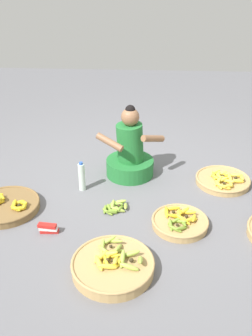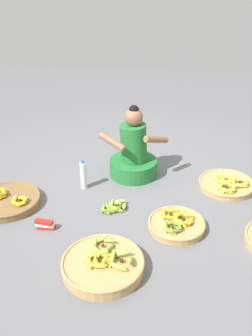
% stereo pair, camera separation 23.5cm
% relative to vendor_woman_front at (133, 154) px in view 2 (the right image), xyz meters
% --- Properties ---
extents(ground_plane, '(10.00, 10.00, 0.00)m').
position_rel_vendor_woman_front_xyz_m(ground_plane, '(-0.01, -0.30, -0.26)').
color(ground_plane, slate).
extents(vendor_woman_front, '(0.72, 0.54, 0.80)m').
position_rel_vendor_woman_front_xyz_m(vendor_woman_front, '(0.00, 0.00, 0.00)').
color(vendor_woman_front, '#237233').
rests_on(vendor_woman_front, ground).
extents(banana_basket_near_vendor, '(0.57, 0.57, 0.14)m').
position_rel_vendor_woman_front_xyz_m(banana_basket_near_vendor, '(1.00, -0.14, -0.21)').
color(banana_basket_near_vendor, tan).
rests_on(banana_basket_near_vendor, ground).
extents(banana_basket_mid_left, '(0.51, 0.51, 0.14)m').
position_rel_vendor_woman_front_xyz_m(banana_basket_mid_left, '(0.50, -0.90, -0.21)').
color(banana_basket_mid_left, tan).
rests_on(banana_basket_mid_left, ground).
extents(banana_basket_front_right, '(0.63, 0.63, 0.15)m').
position_rel_vendor_woman_front_xyz_m(banana_basket_front_right, '(-1.14, -0.76, -0.21)').
color(banana_basket_front_right, brown).
rests_on(banana_basket_front_right, ground).
extents(banana_basket_back_center, '(0.63, 0.63, 0.17)m').
position_rel_vendor_woman_front_xyz_m(banana_basket_back_center, '(-0.05, -1.49, -0.20)').
color(banana_basket_back_center, tan).
rests_on(banana_basket_back_center, ground).
extents(loose_bananas_back_left, '(0.25, 0.23, 0.07)m').
position_rel_vendor_woman_front_xyz_m(loose_bananas_back_left, '(-0.10, -0.69, -0.23)').
color(loose_bananas_back_left, olive).
rests_on(loose_bananas_back_left, ground).
extents(water_bottle, '(0.07, 0.07, 0.32)m').
position_rel_vendor_woman_front_xyz_m(water_bottle, '(-0.47, -0.35, -0.11)').
color(water_bottle, silver).
rests_on(water_bottle, ground).
extents(packet_carton_stack, '(0.18, 0.07, 0.09)m').
position_rel_vendor_woman_front_xyz_m(packet_carton_stack, '(-0.65, -1.07, -0.21)').
color(packet_carton_stack, red).
rests_on(packet_carton_stack, ground).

